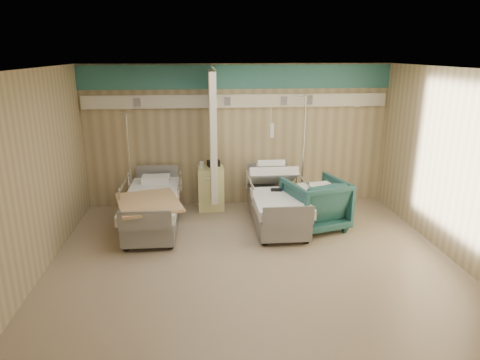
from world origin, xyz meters
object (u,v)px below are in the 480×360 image
at_px(bed_right, 276,207).
at_px(bed_left, 153,211).
at_px(visitor_armchair, 315,204).
at_px(bedside_cabinet, 211,188).
at_px(iv_stand_left, 132,193).
at_px(iv_stand_right, 302,184).

xyz_separation_m(bed_right, bed_left, (-2.20, 0.00, 0.00)).
height_order(bed_left, visitor_armchair, visitor_armchair).
relative_size(bedside_cabinet, iv_stand_left, 0.44).
xyz_separation_m(bedside_cabinet, iv_stand_right, (1.83, 0.02, 0.03)).
xyz_separation_m(bed_right, visitor_armchair, (0.65, -0.23, 0.13)).
bearing_deg(iv_stand_right, bed_right, -126.59).
bearing_deg(visitor_armchair, bed_left, -21.24).
height_order(bed_left, iv_stand_left, iv_stand_left).
bearing_deg(iv_stand_right, bed_left, -162.31).
height_order(bedside_cabinet, visitor_armchair, visitor_armchair).
relative_size(bed_right, bed_left, 1.00).
relative_size(bed_right, visitor_armchair, 2.19).
relative_size(bed_right, iv_stand_left, 1.11).
height_order(bed_right, bedside_cabinet, bedside_cabinet).
bearing_deg(bed_left, bed_right, 0.00).
bearing_deg(visitor_armchair, bedside_cabinet, -48.76).
relative_size(bedside_cabinet, visitor_armchair, 0.86).
bearing_deg(bedside_cabinet, bed_left, -139.40).
bearing_deg(bed_left, iv_stand_right, 17.69).
bearing_deg(bed_right, bed_left, 180.00).
bearing_deg(iv_stand_left, bedside_cabinet, 3.09).
height_order(visitor_armchair, iv_stand_right, iv_stand_right).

